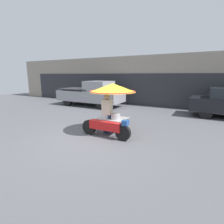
# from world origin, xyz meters

# --- Properties ---
(ground_plane) EXTENTS (36.00, 36.00, 0.00)m
(ground_plane) POSITION_xyz_m (0.00, 0.00, 0.00)
(ground_plane) COLOR #56565B
(shopfront_building) EXTENTS (28.00, 2.06, 3.71)m
(shopfront_building) POSITION_xyz_m (0.00, 8.76, 1.84)
(shopfront_building) COLOR gray
(shopfront_building) RESTS_ON ground
(vendor_motorcycle_cart) EXTENTS (2.04, 1.78, 1.98)m
(vendor_motorcycle_cart) POSITION_xyz_m (0.28, 0.96, 1.51)
(vendor_motorcycle_cart) COLOR black
(vendor_motorcycle_cart) RESTS_ON ground
(vendor_person) EXTENTS (0.38, 0.22, 1.57)m
(vendor_person) POSITION_xyz_m (0.11, 0.87, 0.88)
(vendor_person) COLOR navy
(vendor_person) RESTS_ON ground
(pickup_truck) EXTENTS (5.05, 1.91, 1.86)m
(pickup_truck) POSITION_xyz_m (-4.11, 5.79, 0.91)
(pickup_truck) COLOR black
(pickup_truck) RESTS_ON ground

